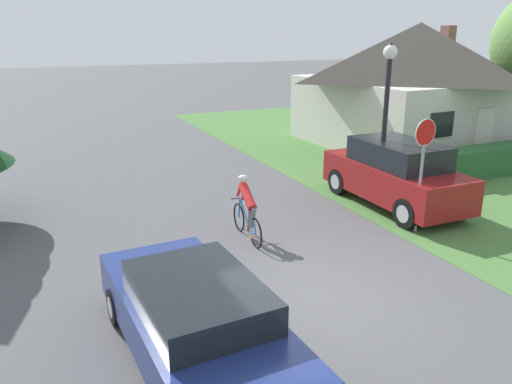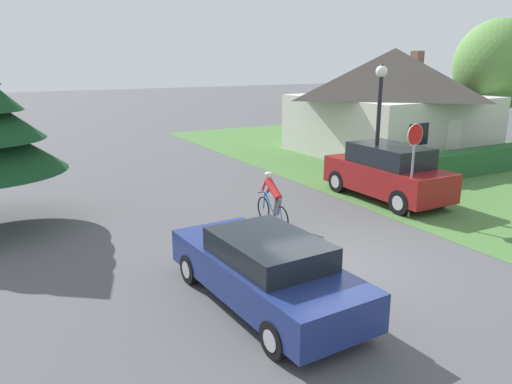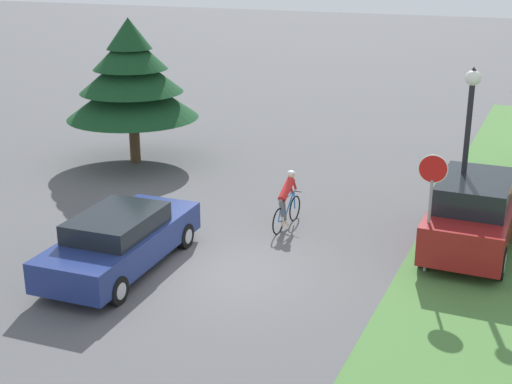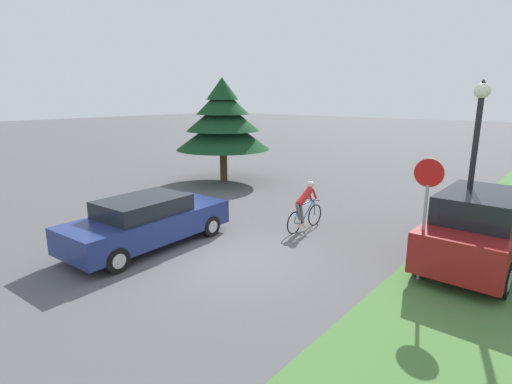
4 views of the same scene
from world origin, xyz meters
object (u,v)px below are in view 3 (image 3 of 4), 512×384
object	(u,v)px
stop_sign	(431,192)
conifer_tall_near	(131,80)
sedan_left_lane	(121,240)
parked_suv_right	(473,214)
street_lamp	(468,127)
cyclist	(287,201)

from	to	relation	value
stop_sign	conifer_tall_near	xyz separation A→B (m)	(-11.02, 4.97, 0.94)
sedan_left_lane	parked_suv_right	distance (m)	8.52
sedan_left_lane	conifer_tall_near	bearing A→B (deg)	27.86
street_lamp	cyclist	bearing A→B (deg)	-171.18
cyclist	stop_sign	distance (m)	4.34
stop_sign	conifer_tall_near	bearing A→B (deg)	-29.09
parked_suv_right	stop_sign	xyz separation A→B (m)	(-0.76, -1.79, 1.03)
cyclist	parked_suv_right	xyz separation A→B (m)	(4.71, 0.47, 0.18)
parked_suv_right	conifer_tall_near	world-z (taller)	conifer_tall_near
parked_suv_right	sedan_left_lane	bearing A→B (deg)	121.77
stop_sign	street_lamp	bearing A→B (deg)	-106.87
sedan_left_lane	parked_suv_right	world-z (taller)	parked_suv_right
stop_sign	street_lamp	size ratio (longest dim) A/B	0.63
cyclist	stop_sign	xyz separation A→B (m)	(3.95, -1.33, 1.21)
conifer_tall_near	cyclist	bearing A→B (deg)	-27.25
cyclist	stop_sign	world-z (taller)	stop_sign
cyclist	parked_suv_right	distance (m)	4.74
stop_sign	sedan_left_lane	bearing A→B (deg)	17.46
sedan_left_lane	street_lamp	bearing A→B (deg)	-58.80
sedan_left_lane	street_lamp	size ratio (longest dim) A/B	1.07
stop_sign	conifer_tall_near	distance (m)	12.13
cyclist	street_lamp	bearing A→B (deg)	-78.79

